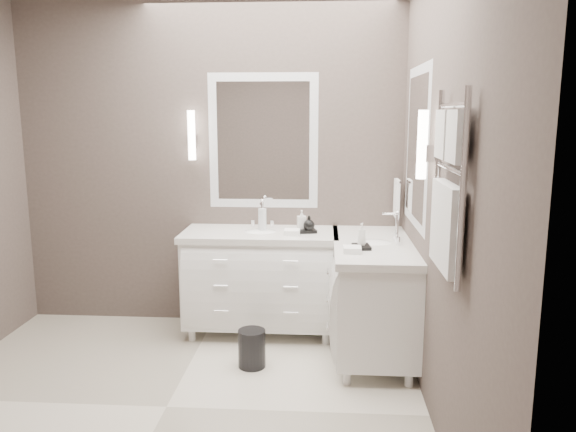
# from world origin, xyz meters

# --- Properties ---
(floor) EXTENTS (3.20, 3.00, 0.01)m
(floor) POSITION_xyz_m (0.00, 0.00, -0.01)
(floor) COLOR silver
(floor) RESTS_ON ground
(wall_back) EXTENTS (3.20, 0.01, 2.70)m
(wall_back) POSITION_xyz_m (0.00, 1.50, 1.35)
(wall_back) COLOR #4D423D
(wall_back) RESTS_ON floor
(wall_front) EXTENTS (3.20, 0.01, 2.70)m
(wall_front) POSITION_xyz_m (0.00, -1.50, 1.35)
(wall_front) COLOR #4D423D
(wall_front) RESTS_ON floor
(wall_right) EXTENTS (0.01, 3.00, 2.70)m
(wall_right) POSITION_xyz_m (1.60, 0.00, 1.35)
(wall_right) COLOR #4D423D
(wall_right) RESTS_ON floor
(vanity_back) EXTENTS (1.24, 0.59, 0.97)m
(vanity_back) POSITION_xyz_m (0.45, 1.23, 0.49)
(vanity_back) COLOR white
(vanity_back) RESTS_ON floor
(vanity_right) EXTENTS (0.59, 1.24, 0.97)m
(vanity_right) POSITION_xyz_m (1.33, 0.90, 0.49)
(vanity_right) COLOR white
(vanity_right) RESTS_ON floor
(mirror_back) EXTENTS (0.90, 0.02, 1.10)m
(mirror_back) POSITION_xyz_m (0.45, 1.49, 1.55)
(mirror_back) COLOR white
(mirror_back) RESTS_ON wall_back
(mirror_right) EXTENTS (0.02, 0.90, 1.10)m
(mirror_right) POSITION_xyz_m (1.59, 0.80, 1.55)
(mirror_right) COLOR white
(mirror_right) RESTS_ON wall_right
(sconce_back) EXTENTS (0.06, 0.06, 0.40)m
(sconce_back) POSITION_xyz_m (-0.13, 1.43, 1.59)
(sconce_back) COLOR white
(sconce_back) RESTS_ON wall_back
(sconce_right) EXTENTS (0.06, 0.06, 0.40)m
(sconce_right) POSITION_xyz_m (1.53, 0.22, 1.59)
(sconce_right) COLOR white
(sconce_right) RESTS_ON wall_right
(towel_bar_corner) EXTENTS (0.03, 0.22, 0.30)m
(towel_bar_corner) POSITION_xyz_m (1.54, 1.36, 1.12)
(towel_bar_corner) COLOR white
(towel_bar_corner) RESTS_ON wall_right
(towel_ladder) EXTENTS (0.06, 0.58, 0.90)m
(towel_ladder) POSITION_xyz_m (1.55, -0.40, 1.39)
(towel_ladder) COLOR white
(towel_ladder) RESTS_ON wall_right
(waste_bin) EXTENTS (0.25, 0.25, 0.27)m
(waste_bin) POSITION_xyz_m (0.46, 0.59, 0.14)
(waste_bin) COLOR black
(waste_bin) RESTS_ON floor
(amenity_tray_back) EXTENTS (0.19, 0.16, 0.02)m
(amenity_tray_back) POSITION_xyz_m (0.81, 1.21, 0.86)
(amenity_tray_back) COLOR black
(amenity_tray_back) RESTS_ON vanity_back
(amenity_tray_right) EXTENTS (0.13, 0.17, 0.02)m
(amenity_tray_right) POSITION_xyz_m (1.22, 0.71, 0.86)
(amenity_tray_right) COLOR black
(amenity_tray_right) RESTS_ON vanity_right
(water_bottle) EXTENTS (0.07, 0.07, 0.19)m
(water_bottle) POSITION_xyz_m (0.47, 1.21, 0.94)
(water_bottle) COLOR silver
(water_bottle) RESTS_ON vanity_back
(soap_bottle_a) EXTENTS (0.08, 0.08, 0.15)m
(soap_bottle_a) POSITION_xyz_m (0.78, 1.23, 0.95)
(soap_bottle_a) COLOR white
(soap_bottle_a) RESTS_ON amenity_tray_back
(soap_bottle_b) EXTENTS (0.10, 0.10, 0.11)m
(soap_bottle_b) POSITION_xyz_m (0.84, 1.18, 0.93)
(soap_bottle_b) COLOR black
(soap_bottle_b) RESTS_ON amenity_tray_back
(soap_bottle_c) EXTENTS (0.08, 0.08, 0.16)m
(soap_bottle_c) POSITION_xyz_m (1.22, 0.71, 0.95)
(soap_bottle_c) COLOR white
(soap_bottle_c) RESTS_ON amenity_tray_right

